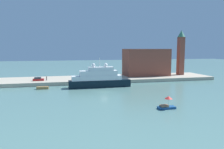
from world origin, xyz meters
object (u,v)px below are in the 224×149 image
object	(u,v)px
harbor_building	(146,62)
mooring_bollard	(104,79)
small_motorboat	(167,104)
person_figure	(47,78)
parked_car	(38,79)
large_yacht	(99,79)
bell_tower	(181,51)
work_barge	(43,88)

from	to	relation	value
harbor_building	mooring_bollard	size ratio (longest dim) A/B	26.20
small_motorboat	person_figure	distance (m)	54.39
parked_car	mooring_bollard	distance (m)	26.57
large_yacht	harbor_building	distance (m)	32.96
bell_tower	parked_car	world-z (taller)	bell_tower
work_barge	harbor_building	size ratio (longest dim) A/B	0.20
large_yacht	person_figure	bearing A→B (deg)	147.59
work_barge	mooring_bollard	bearing A→B (deg)	15.60
large_yacht	small_motorboat	world-z (taller)	large_yacht
small_motorboat	mooring_bollard	bearing A→B (deg)	100.67
harbor_building	parked_car	distance (m)	50.08
work_barge	mooring_bollard	xyz separation A→B (m)	(23.62, 6.59, 1.39)
bell_tower	parked_car	distance (m)	68.16
bell_tower	mooring_bollard	world-z (taller)	bell_tower
work_barge	parked_car	distance (m)	11.76
small_motorboat	work_barge	world-z (taller)	small_motorboat
small_motorboat	harbor_building	world-z (taller)	harbor_building
harbor_building	parked_car	world-z (taller)	harbor_building
person_figure	bell_tower	bearing A→B (deg)	4.70
harbor_building	mooring_bollard	distance (m)	26.60
large_yacht	person_figure	distance (m)	23.24
small_motorboat	parked_car	xyz separation A→B (m)	(-33.67, 44.75, 0.97)
work_barge	large_yacht	bearing A→B (deg)	-2.23
bell_tower	parked_car	xyz separation A→B (m)	(-67.01, -5.53, -11.18)
parked_car	harbor_building	bearing A→B (deg)	7.98
work_barge	bell_tower	xyz separation A→B (m)	(64.50, 16.90, 12.80)
large_yacht	harbor_building	size ratio (longest dim) A/B	1.10
small_motorboat	harbor_building	bearing A→B (deg)	73.20
harbor_building	parked_car	size ratio (longest dim) A/B	4.89
bell_tower	parked_car	size ratio (longest dim) A/B	5.11
mooring_bollard	person_figure	bearing A→B (deg)	167.54
small_motorboat	parked_car	world-z (taller)	small_motorboat
parked_car	small_motorboat	bearing A→B (deg)	-53.05
large_yacht	bell_tower	world-z (taller)	bell_tower
small_motorboat	mooring_bollard	size ratio (longest dim) A/B	5.34
small_motorboat	person_figure	world-z (taller)	person_figure
harbor_building	person_figure	distance (m)	46.86
large_yacht	work_barge	xyz separation A→B (m)	(-20.30, 0.79, -2.61)
large_yacht	harbor_building	bearing A→B (deg)	35.79
harbor_building	person_figure	bearing A→B (deg)	-171.82
bell_tower	person_figure	distance (m)	64.95
work_barge	person_figure	size ratio (longest dim) A/B	2.26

